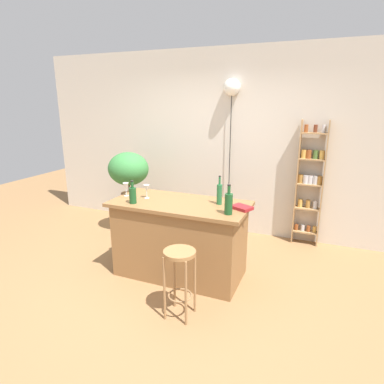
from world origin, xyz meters
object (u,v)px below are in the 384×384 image
plant_stool (131,220)px  cookbook (242,208)px  bar_stool (180,269)px  wine_glass_left (126,187)px  spice_shelf (310,182)px  pendant_globe_light (232,89)px  bottle_vinegar (133,195)px  bottle_wine_red (229,203)px  wine_glass_center (147,189)px  potted_plant (129,172)px  bottle_sauce_amber (219,194)px

plant_stool → cookbook: 2.28m
bar_stool → wine_glass_left: wine_glass_left is taller
spice_shelf → pendant_globe_light: bearing=178.6°
bar_stool → wine_glass_left: (-1.05, 0.73, 0.52)m
bottle_vinegar → cookbook: 1.23m
plant_stool → bottle_wine_red: bearing=-29.4°
bar_stool → bottle_wine_red: 0.82m
wine_glass_left → wine_glass_center: (0.28, 0.01, 0.00)m
potted_plant → wine_glass_center: size_ratio=5.35×
potted_plant → bottle_vinegar: (0.79, -1.12, 0.02)m
bar_stool → wine_glass_center: 1.19m
bar_stool → pendant_globe_light: 2.85m
potted_plant → cookbook: bearing=-23.4°
potted_plant → wine_glass_left: 1.05m
potted_plant → bottle_sauce_amber: 1.88m
plant_stool → wine_glass_center: (0.83, -0.89, 0.82)m
bar_stool → plant_stool: (-1.60, 1.63, -0.30)m
bar_stool → bottle_vinegar: bottle_vinegar is taller
spice_shelf → pendant_globe_light: size_ratio=0.76×
bottle_vinegar → wine_glass_center: bottle_vinegar is taller
bottle_wine_red → pendant_globe_light: pendant_globe_light is taller
bar_stool → cookbook: 0.96m
bottle_vinegar → bottle_wine_red: 1.11m
plant_stool → potted_plant: potted_plant is taller
bottle_sauce_amber → cookbook: bottle_sauce_amber is taller
bar_stool → potted_plant: potted_plant is taller
bottle_sauce_amber → wine_glass_left: size_ratio=2.00×
plant_stool → bottle_vinegar: bottle_vinegar is taller
pendant_globe_light → potted_plant: bearing=-155.1°
bar_stool → bottle_sauce_amber: bottle_sauce_amber is taller
wine_glass_left → bottle_wine_red: bearing=-7.2°
potted_plant → bar_stool: bearing=-45.6°
bar_stool → potted_plant: 2.33m
potted_plant → pendant_globe_light: bearing=24.9°
wine_glass_left → pendant_globe_light: (0.86, 1.55, 1.18)m
bar_stool → plant_stool: bearing=134.4°
plant_stool → wine_glass_center: size_ratio=2.49×
pendant_globe_light → wine_glass_center: bearing=-110.4°
bottle_sauce_amber → wine_glass_left: bottle_sauce_amber is taller
potted_plant → pendant_globe_light: pendant_globe_light is taller
wine_glass_center → spice_shelf: bearing=40.6°
spice_shelf → bottle_sauce_amber: spice_shelf is taller
plant_stool → bottle_vinegar: bearing=-55.0°
spice_shelf → bottle_vinegar: (-1.80, -1.75, 0.08)m
bottle_wine_red → wine_glass_center: bearing=170.3°
spice_shelf → potted_plant: spice_shelf is taller
bottle_sauce_amber → wine_glass_left: (-1.16, -0.11, -0.01)m
bottle_vinegar → wine_glass_center: 0.24m
bottle_sauce_amber → bar_stool: bearing=-97.2°
potted_plant → wine_glass_left: size_ratio=5.35×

